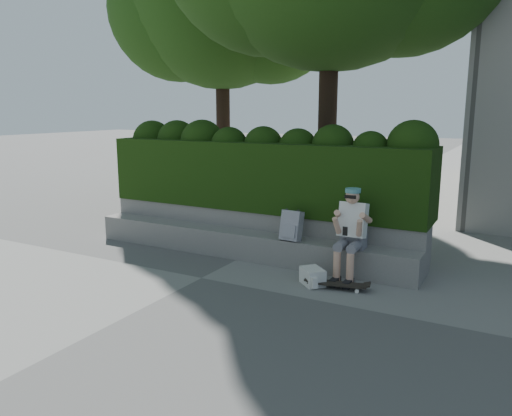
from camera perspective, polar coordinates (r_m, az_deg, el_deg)
The scene contains 8 objects.
ground at distance 7.71m, azimuth -6.24°, elevation -7.95°, with size 80.00×80.00×0.00m, color slate.
bench_ledge at distance 8.65m, azimuth -1.54°, elevation -4.18°, with size 6.00×0.45×0.45m, color gray.
planter_wall at distance 9.01m, azimuth -0.03°, elevation -2.55°, with size 6.00×0.50×0.75m, color gray.
hedge at distance 9.02m, azimuth 0.65°, elevation 3.77°, with size 6.00×1.00×1.20m, color black.
person at distance 7.57m, azimuth 10.83°, elevation -2.50°, with size 0.40×0.76×1.38m.
skateboard at distance 7.29m, azimuth 9.25°, elevation -8.58°, with size 0.85×0.37×0.09m.
backpack_plaid at distance 8.01m, azimuth 4.09°, elevation -2.02°, with size 0.33×0.17×0.48m, color #AEADB2.
backpack_ground at distance 7.40m, azimuth 6.48°, elevation -7.78°, with size 0.38×0.27×0.24m, color silver.
Camera 1 is at (4.18, -5.95, 2.53)m, focal length 35.00 mm.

